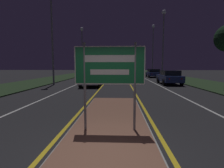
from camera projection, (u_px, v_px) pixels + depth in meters
name	position (u px, v px, depth m)	size (l,w,h in m)	color
ground_plane	(105.00, 164.00, 3.45)	(160.00, 160.00, 0.00)	#232326
median_island	(110.00, 131.00, 5.07)	(2.41, 10.04, 0.10)	#999993
verge_left	(48.00, 80.00, 23.74)	(5.00, 100.00, 0.08)	#23381E
verge_right	(190.00, 80.00, 22.91)	(5.00, 100.00, 0.08)	#23381E
centre_line_yellow_left	(109.00, 78.00, 28.36)	(0.12, 70.00, 0.01)	gold
centre_line_yellow_right	(127.00, 78.00, 28.24)	(0.12, 70.00, 0.01)	gold
lane_line_white_left	(92.00, 78.00, 28.48)	(0.12, 70.00, 0.01)	silver
lane_line_white_right	(144.00, 78.00, 28.11)	(0.12, 70.00, 0.01)	silver
edge_line_white_left	(74.00, 78.00, 28.61)	(0.10, 70.00, 0.01)	silver
edge_line_white_right	(163.00, 78.00, 27.98)	(0.10, 70.00, 0.01)	silver
highway_sign	(110.00, 69.00, 4.88)	(1.97, 0.07, 2.48)	gray
streetlight_left_near	(51.00, 14.00, 17.35)	(0.60, 0.60, 10.50)	gray
streetlight_left_far	(82.00, 43.00, 30.27)	(0.58, 0.58, 8.57)	gray
streetlight_right_near	(163.00, 35.00, 24.10)	(0.54, 0.54, 9.55)	gray
streetlight_right_far	(153.00, 43.00, 33.59)	(0.55, 0.55, 9.79)	gray
car_receding_0	(169.00, 77.00, 18.31)	(1.94, 4.26, 1.48)	navy
car_receding_1	(153.00, 73.00, 29.81)	(2.04, 4.33, 1.42)	navy
car_receding_2	(130.00, 71.00, 42.74)	(1.99, 4.29, 1.33)	#B7B7BC
car_receding_3	(128.00, 70.00, 51.85)	(2.04, 4.65, 1.39)	silver
car_approaching_0	(92.00, 79.00, 16.96)	(1.88, 4.51, 1.31)	silver
car_approaching_1	(103.00, 72.00, 32.68)	(1.96, 4.20, 1.50)	navy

